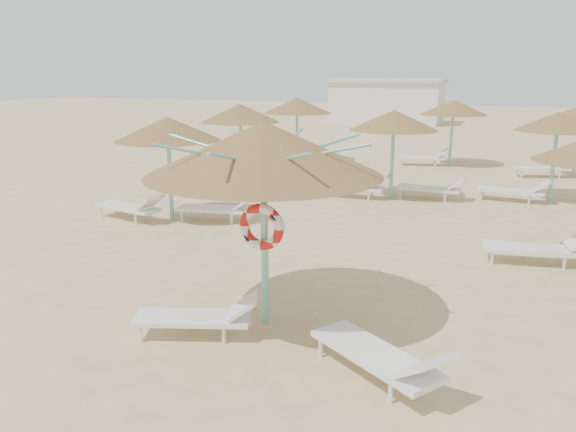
% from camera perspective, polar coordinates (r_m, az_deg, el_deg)
% --- Properties ---
extents(ground, '(120.00, 120.00, 0.00)m').
position_cam_1_polar(ground, '(9.17, -0.85, -10.04)').
color(ground, '#D5BE82').
rests_on(ground, ground).
extents(main_palapa, '(3.48, 3.48, 3.12)m').
position_cam_1_polar(main_palapa, '(8.15, -2.50, 6.78)').
color(main_palapa, '#71C5B0').
rests_on(main_palapa, ground).
extents(lounger_main_a, '(1.90, 1.13, 0.66)m').
position_cam_1_polar(lounger_main_a, '(8.46, -8.85, -10.04)').
color(lounger_main_a, white).
rests_on(lounger_main_a, ground).
extents(lounger_main_b, '(2.03, 1.62, 0.74)m').
position_cam_1_polar(lounger_main_b, '(7.32, 9.57, -13.89)').
color(lounger_main_b, white).
rests_on(lounger_main_b, ground).
extents(palapa_field, '(20.03, 17.86, 2.72)m').
position_cam_1_polar(palapa_field, '(18.42, 18.86, 9.08)').
color(palapa_field, '#71C5B0').
rests_on(palapa_field, ground).
extents(service_hut, '(8.40, 4.40, 3.25)m').
position_cam_1_polar(service_hut, '(43.72, 10.00, 11.45)').
color(service_hut, silver).
rests_on(service_hut, ground).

